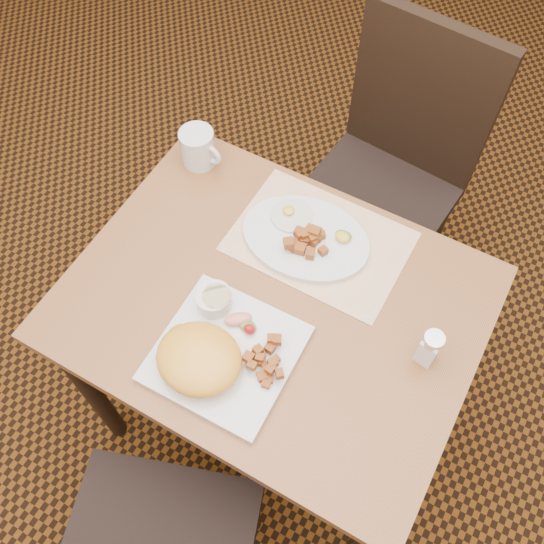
{
  "coord_description": "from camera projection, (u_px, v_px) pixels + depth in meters",
  "views": [
    {
      "loc": [
        0.31,
        -0.56,
        1.94
      ],
      "look_at": [
        -0.02,
        0.03,
        0.82
      ],
      "focal_mm": 40.0,
      "sensor_mm": 36.0,
      "label": 1
    }
  ],
  "objects": [
    {
      "name": "ground",
      "position": [
        273.0,
        408.0,
        1.99
      ],
      "size": [
        8.0,
        8.0,
        0.0
      ],
      "primitive_type": "plane",
      "color": "black",
      "rests_on": "ground"
    },
    {
      "name": "table",
      "position": [
        273.0,
        322.0,
        1.44
      ],
      "size": [
        0.9,
        0.7,
        0.75
      ],
      "color": "#985A2F",
      "rests_on": "ground"
    },
    {
      "name": "placemat",
      "position": [
        320.0,
        241.0,
        1.42
      ],
      "size": [
        0.4,
        0.28,
        0.0
      ],
      "primitive_type": "cube",
      "rotation": [
        0.0,
        0.0,
        -0.01
      ],
      "color": "white",
      "rests_on": "table"
    },
    {
      "name": "plate_oval",
      "position": [
        306.0,
        238.0,
        1.42
      ],
      "size": [
        0.32,
        0.25,
        0.02
      ],
      "primitive_type": null,
      "rotation": [
        0.0,
        0.0,
        0.09
      ],
      "color": "silver",
      "rests_on": "placemat"
    },
    {
      "name": "garnish_sq",
      "position": [
        243.0,
        323.0,
        1.29
      ],
      "size": [
        0.08,
        0.06,
        0.03
      ],
      "color": "#387223",
      "rests_on": "plate_square"
    },
    {
      "name": "home_fries_ov",
      "position": [
        307.0,
        240.0,
        1.39
      ],
      "size": [
        0.1,
        0.1,
        0.04
      ],
      "color": "#A5531A",
      "rests_on": "plate_oval"
    },
    {
      "name": "coffee_mug",
      "position": [
        199.0,
        148.0,
        1.51
      ],
      "size": [
        0.12,
        0.09,
        0.1
      ],
      "color": "silver",
      "rests_on": "table"
    },
    {
      "name": "garnish_ov",
      "position": [
        343.0,
        236.0,
        1.4
      ],
      "size": [
        0.04,
        0.04,
        0.02
      ],
      "color": "#387223",
      "rests_on": "plate_oval"
    },
    {
      "name": "ramekin",
      "position": [
        214.0,
        299.0,
        1.3
      ],
      "size": [
        0.08,
        0.08,
        0.04
      ],
      "color": "silver",
      "rests_on": "plate_square"
    },
    {
      "name": "fried_egg",
      "position": [
        291.0,
        215.0,
        1.44
      ],
      "size": [
        0.1,
        0.1,
        0.02
      ],
      "color": "white",
      "rests_on": "plate_oval"
    },
    {
      "name": "hollandaise_mound",
      "position": [
        198.0,
        359.0,
        1.22
      ],
      "size": [
        0.19,
        0.16,
        0.07
      ],
      "color": "yellow",
      "rests_on": "plate_square"
    },
    {
      "name": "home_fries_sq",
      "position": [
        265.0,
        360.0,
        1.24
      ],
      "size": [
        0.09,
        0.11,
        0.03
      ],
      "color": "#A5531A",
      "rests_on": "plate_square"
    },
    {
      "name": "chair_far",
      "position": [
        392.0,
        165.0,
        1.82
      ],
      "size": [
        0.46,
        0.47,
        0.97
      ],
      "rotation": [
        0.0,
        0.0,
        3.05
      ],
      "color": "black",
      "rests_on": "ground"
    },
    {
      "name": "salt_shaker",
      "position": [
        430.0,
        348.0,
        1.23
      ],
      "size": [
        0.05,
        0.05,
        0.1
      ],
      "color": "white",
      "rests_on": "table"
    },
    {
      "name": "plate_square",
      "position": [
        226.0,
        354.0,
        1.27
      ],
      "size": [
        0.29,
        0.29,
        0.02
      ],
      "primitive_type": "cube",
      "rotation": [
        0.0,
        0.0,
        0.02
      ],
      "color": "silver",
      "rests_on": "table"
    }
  ]
}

